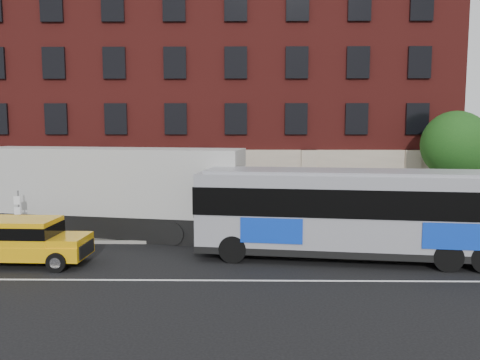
{
  "coord_description": "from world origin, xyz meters",
  "views": [
    {
      "loc": [
        2.37,
        -16.55,
        5.59
      ],
      "look_at": [
        2.08,
        5.5,
        3.1
      ],
      "focal_mm": 36.43,
      "sensor_mm": 36.0,
      "label": 1
    }
  ],
  "objects_px": {
    "street_tree": "(456,147)",
    "sign_pole": "(18,212)",
    "city_bus": "(361,211)",
    "shipping_container": "(111,193)",
    "yellow_suv": "(24,238)"
  },
  "relations": [
    {
      "from": "street_tree",
      "to": "sign_pole",
      "type": "bearing_deg",
      "value": -171.39
    },
    {
      "from": "sign_pole",
      "to": "street_tree",
      "type": "xyz_separation_m",
      "value": [
        22.04,
        3.34,
        2.96
      ]
    },
    {
      "from": "city_bus",
      "to": "yellow_suv",
      "type": "bearing_deg",
      "value": -175.99
    },
    {
      "from": "city_bus",
      "to": "street_tree",
      "type": "bearing_deg",
      "value": 43.56
    },
    {
      "from": "city_bus",
      "to": "shipping_container",
      "type": "distance_m",
      "value": 12.35
    },
    {
      "from": "city_bus",
      "to": "shipping_container",
      "type": "height_order",
      "value": "shipping_container"
    },
    {
      "from": "yellow_suv",
      "to": "shipping_container",
      "type": "bearing_deg",
      "value": 67.97
    },
    {
      "from": "sign_pole",
      "to": "city_bus",
      "type": "height_order",
      "value": "city_bus"
    },
    {
      "from": "city_bus",
      "to": "shipping_container",
      "type": "bearing_deg",
      "value": 160.12
    },
    {
      "from": "sign_pole",
      "to": "shipping_container",
      "type": "distance_m",
      "value": 4.35
    },
    {
      "from": "sign_pole",
      "to": "yellow_suv",
      "type": "relative_size",
      "value": 0.51
    },
    {
      "from": "shipping_container",
      "to": "street_tree",
      "type": "bearing_deg",
      "value": 5.97
    },
    {
      "from": "yellow_suv",
      "to": "shipping_container",
      "type": "height_order",
      "value": "shipping_container"
    },
    {
      "from": "sign_pole",
      "to": "city_bus",
      "type": "distance_m",
      "value": 15.9
    },
    {
      "from": "yellow_suv",
      "to": "street_tree",
      "type": "bearing_deg",
      "value": 19.32
    }
  ]
}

